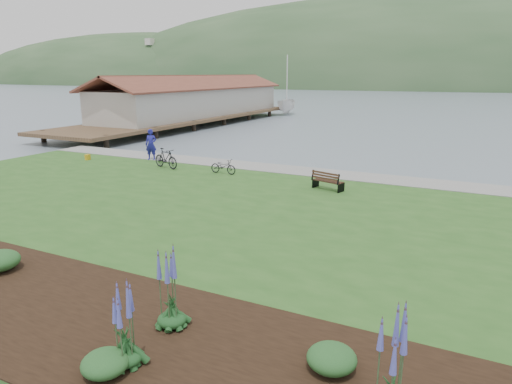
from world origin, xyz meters
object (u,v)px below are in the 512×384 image
park_bench (327,180)px  sailboat (286,115)px  bicycle_a (223,166)px  person (151,142)px

park_bench → sailboat: sailboat is taller
sailboat → bicycle_a: bearing=-84.6°
person → bicycle_a: size_ratio=1.47×
person → bicycle_a: 6.27m
park_bench → bicycle_a: 6.13m
person → sailboat: (-6.66, 37.45, -1.52)m
park_bench → sailboat: bearing=131.5°
person → bicycle_a: person is taller
sailboat → person: bearing=-92.5°
park_bench → person: size_ratio=0.69×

